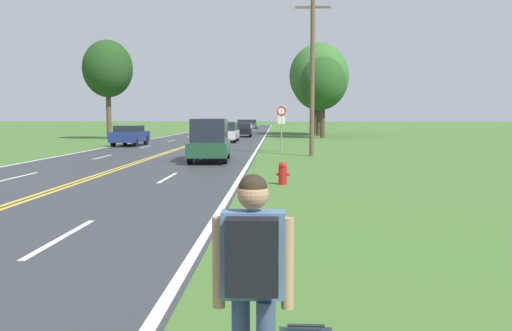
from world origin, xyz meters
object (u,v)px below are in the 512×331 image
at_px(tree_behind_sign, 323,83).
at_px(car_silver_suv_mid_near, 227,131).
at_px(hitchhiker_person, 253,268).
at_px(car_white_sedan_receding, 245,126).
at_px(traffic_sign, 282,117).
at_px(tree_right_cluster, 320,77).
at_px(car_dark_blue_sedan_approaching, 130,135).
at_px(car_dark_grey_hatchback_distant, 251,124).
at_px(car_dark_green_van_nearest, 210,139).
at_px(fire_hydrant, 283,173).
at_px(car_black_hatchback_mid_far, 243,129).
at_px(tree_left_verge, 108,69).
at_px(tree_mid_treeline, 316,76).

xyz_separation_m(tree_behind_sign, car_silver_suv_mid_near, (-8.28, -7.93, -4.27)).
height_order(hitchhiker_person, car_white_sedan_receding, hitchhiker_person).
xyz_separation_m(traffic_sign, tree_behind_sign, (4.00, 19.53, 3.09)).
bearing_deg(tree_right_cluster, car_dark_blue_sedan_approaching, -126.65).
bearing_deg(car_dark_blue_sedan_approaching, car_dark_grey_hatchback_distant, -4.53).
height_order(tree_right_cluster, car_dark_green_van_nearest, tree_right_cluster).
distance_m(fire_hydrant, car_dark_blue_sedan_approaching, 23.48).
relative_size(car_black_hatchback_mid_far, car_white_sedan_receding, 0.95).
distance_m(car_dark_green_van_nearest, car_white_sedan_receding, 38.64).
relative_size(tree_right_cluster, car_black_hatchback_mid_far, 2.36).
xyz_separation_m(tree_left_verge, car_dark_grey_hatchback_distant, (10.80, 39.46, -5.43)).
height_order(tree_behind_sign, car_white_sedan_receding, tree_behind_sign).
bearing_deg(traffic_sign, car_dark_blue_sedan_approaching, 150.37).
height_order(hitchhiker_person, tree_left_verge, tree_left_verge).
relative_size(tree_mid_treeline, car_dark_blue_sedan_approaching, 2.46).
bearing_deg(tree_behind_sign, tree_mid_treeline, 89.53).
xyz_separation_m(hitchhiker_person, tree_mid_treeline, (4.49, 58.65, 5.54)).
relative_size(hitchhiker_person, tree_mid_treeline, 0.17).
bearing_deg(traffic_sign, car_silver_suv_mid_near, 110.26).
relative_size(tree_mid_treeline, car_dark_green_van_nearest, 2.09).
xyz_separation_m(tree_left_verge, car_black_hatchback_mid_far, (11.62, 5.97, -5.47)).
relative_size(car_dark_blue_sedan_approaching, car_black_hatchback_mid_far, 1.00).
xyz_separation_m(tree_mid_treeline, car_dark_green_van_nearest, (-7.42, -37.56, -5.56)).
bearing_deg(car_white_sedan_receding, tree_right_cluster, 50.64).
bearing_deg(tree_behind_sign, car_silver_suv_mid_near, -136.24).
bearing_deg(tree_right_cluster, car_dark_grey_hatchback_distant, 105.95).
distance_m(fire_hydrant, car_white_sedan_receding, 47.15).
bearing_deg(tree_behind_sign, tree_right_cluster, 88.66).
height_order(traffic_sign, car_dark_grey_hatchback_distant, traffic_sign).
xyz_separation_m(tree_mid_treeline, car_white_sedan_receding, (-8.18, 1.07, -5.74)).
xyz_separation_m(traffic_sign, tree_left_verge, (-15.28, 16.46, 4.18)).
xyz_separation_m(traffic_sign, car_black_hatchback_mid_far, (-3.66, 22.43, -1.29)).
distance_m(tree_left_verge, tree_mid_treeline, 24.15).
bearing_deg(car_dark_grey_hatchback_distant, fire_hydrant, 3.62).
height_order(fire_hydrant, tree_behind_sign, tree_behind_sign).
bearing_deg(hitchhiker_person, car_dark_blue_sedan_approaching, 16.34).
height_order(fire_hydrant, tree_left_verge, tree_left_verge).
bearing_deg(traffic_sign, tree_right_cluster, 80.86).
distance_m(fire_hydrant, tree_right_cluster, 41.37).
height_order(car_dark_blue_sedan_approaching, car_silver_suv_mid_near, car_silver_suv_mid_near).
xyz_separation_m(hitchhiker_person, car_black_hatchback_mid_far, (-3.26, 50.20, -0.30)).
xyz_separation_m(hitchhiker_person, car_dark_green_van_nearest, (-2.93, 21.10, -0.02)).
bearing_deg(car_silver_suv_mid_near, tree_mid_treeline, 156.15).
bearing_deg(hitchhiker_person, tree_behind_sign, -5.70).
xyz_separation_m(tree_mid_treeline, car_dark_blue_sedan_approaching, (-14.64, -24.89, -5.83)).
bearing_deg(fire_hydrant, car_white_sedan_receding, 94.89).
xyz_separation_m(tree_behind_sign, tree_mid_treeline, (0.09, 11.36, 1.46)).
distance_m(tree_right_cluster, car_dark_blue_sedan_approaching, 25.19).
bearing_deg(traffic_sign, car_white_sedan_receding, 97.29).
xyz_separation_m(tree_mid_treeline, car_black_hatchback_mid_far, (-7.75, -8.46, -5.83)).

